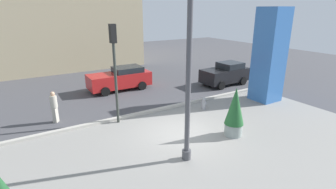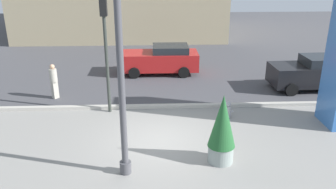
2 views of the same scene
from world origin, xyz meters
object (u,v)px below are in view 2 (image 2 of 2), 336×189
(car_far_lane, at_px, (310,73))
(pedestrian_by_curb, at_px, (54,80))
(lamp_post, at_px, (121,69))
(fire_hydrant, at_px, (228,110))
(potted_plant_curbside, at_px, (222,129))
(car_passing_lane, at_px, (160,59))
(traffic_light_corner, at_px, (105,35))

(car_far_lane, relative_size, pedestrian_by_curb, 2.27)
(lamp_post, bearing_deg, fire_hydrant, 44.20)
(potted_plant_curbside, height_order, fire_hydrant, potted_plant_curbside)
(car_passing_lane, bearing_deg, lamp_post, -97.34)
(traffic_light_corner, bearing_deg, lamp_post, -77.93)
(potted_plant_curbside, distance_m, traffic_light_corner, 6.33)
(car_far_lane, bearing_deg, car_passing_lane, 158.40)
(car_far_lane, bearing_deg, fire_hydrant, -145.15)
(traffic_light_corner, height_order, pedestrian_by_curb, traffic_light_corner)
(fire_hydrant, bearing_deg, potted_plant_curbside, -105.49)
(lamp_post, bearing_deg, traffic_light_corner, 102.07)
(lamp_post, xyz_separation_m, pedestrian_by_curb, (-3.85, 6.57, -2.46))
(traffic_light_corner, bearing_deg, car_far_lane, 14.18)
(car_far_lane, height_order, pedestrian_by_curb, car_far_lane)
(fire_hydrant, bearing_deg, pedestrian_by_curb, 161.42)
(traffic_light_corner, bearing_deg, fire_hydrant, -9.98)
(fire_hydrant, bearing_deg, car_far_lane, 34.85)
(lamp_post, bearing_deg, pedestrian_by_curb, 120.34)
(potted_plant_curbside, height_order, car_passing_lane, potted_plant_curbside)
(lamp_post, height_order, car_far_lane, lamp_post)
(fire_hydrant, xyz_separation_m, car_passing_lane, (-2.70, 6.41, 0.48))
(car_passing_lane, height_order, car_far_lane, car_far_lane)
(potted_plant_curbside, height_order, pedestrian_by_curb, potted_plant_curbside)
(potted_plant_curbside, bearing_deg, car_passing_lane, 100.20)
(pedestrian_by_curb, bearing_deg, traffic_light_corner, -31.97)
(lamp_post, distance_m, fire_hydrant, 6.39)
(lamp_post, relative_size, fire_hydrant, 9.31)
(fire_hydrant, bearing_deg, lamp_post, -135.80)
(lamp_post, distance_m, car_far_lane, 11.82)
(fire_hydrant, relative_size, pedestrian_by_curb, 0.44)
(car_passing_lane, xyz_separation_m, pedestrian_by_curb, (-5.18, -3.76, 0.10))
(potted_plant_curbside, xyz_separation_m, car_far_lane, (5.83, 6.79, -0.35))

